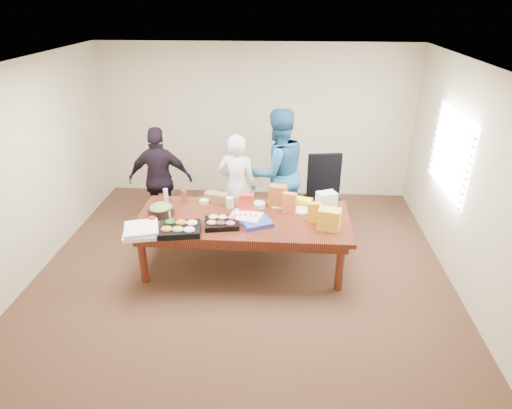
# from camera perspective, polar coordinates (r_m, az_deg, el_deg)

# --- Properties ---
(floor) EXTENTS (5.50, 5.00, 0.02)m
(floor) POSITION_cam_1_polar(r_m,az_deg,el_deg) (6.09, -1.63, -8.08)
(floor) COLOR #47301E
(floor) RESTS_ON ground
(ceiling) EXTENTS (5.50, 5.00, 0.02)m
(ceiling) POSITION_cam_1_polar(r_m,az_deg,el_deg) (5.09, -2.04, 18.17)
(ceiling) COLOR white
(ceiling) RESTS_ON wall_back
(wall_back) EXTENTS (5.50, 0.04, 2.70)m
(wall_back) POSITION_cam_1_polar(r_m,az_deg,el_deg) (7.81, -0.02, 10.78)
(wall_back) COLOR beige
(wall_back) RESTS_ON floor
(wall_front) EXTENTS (5.50, 0.04, 2.70)m
(wall_front) POSITION_cam_1_polar(r_m,az_deg,el_deg) (3.29, -6.11, -12.78)
(wall_front) COLOR beige
(wall_front) RESTS_ON floor
(wall_left) EXTENTS (0.04, 5.00, 2.70)m
(wall_left) POSITION_cam_1_polar(r_m,az_deg,el_deg) (6.33, -27.50, 4.06)
(wall_left) COLOR beige
(wall_left) RESTS_ON floor
(wall_right) EXTENTS (0.04, 5.00, 2.70)m
(wall_right) POSITION_cam_1_polar(r_m,az_deg,el_deg) (5.87, 26.04, 2.78)
(wall_right) COLOR beige
(wall_right) RESTS_ON floor
(window_panel) EXTENTS (0.03, 1.40, 1.10)m
(window_panel) POSITION_cam_1_polar(r_m,az_deg,el_deg) (6.33, 24.23, 6.19)
(window_panel) COLOR white
(window_panel) RESTS_ON wall_right
(window_blinds) EXTENTS (0.04, 1.36, 1.00)m
(window_blinds) POSITION_cam_1_polar(r_m,az_deg,el_deg) (6.32, 23.89, 6.22)
(window_blinds) COLOR beige
(window_blinds) RESTS_ON wall_right
(conference_table) EXTENTS (2.80, 1.20, 0.75)m
(conference_table) POSITION_cam_1_polar(r_m,az_deg,el_deg) (5.88, -1.68, -4.97)
(conference_table) COLOR #4C1C0F
(conference_table) RESTS_ON floor
(office_chair) EXTENTS (0.70, 0.70, 1.20)m
(office_chair) POSITION_cam_1_polar(r_m,az_deg,el_deg) (6.58, 8.90, 0.48)
(office_chair) COLOR black
(office_chair) RESTS_ON floor
(person_center) EXTENTS (0.64, 0.46, 1.62)m
(person_center) POSITION_cam_1_polar(r_m,az_deg,el_deg) (6.47, -2.47, 2.37)
(person_center) COLOR silver
(person_center) RESTS_ON floor
(person_right) EXTENTS (1.18, 1.09, 1.95)m
(person_right) POSITION_cam_1_polar(r_m,az_deg,el_deg) (6.55, 2.82, 4.22)
(person_right) COLOR #1F537E
(person_right) RESTS_ON floor
(person_left) EXTENTS (1.00, 0.47, 1.65)m
(person_left) POSITION_cam_1_polar(r_m,az_deg,el_deg) (6.83, -12.44, 3.22)
(person_left) COLOR black
(person_left) RESTS_ON floor
(veggie_tray) EXTENTS (0.56, 0.47, 0.08)m
(veggie_tray) POSITION_cam_1_polar(r_m,az_deg,el_deg) (5.42, -9.99, -3.25)
(veggie_tray) COLOR black
(veggie_tray) RESTS_ON conference_table
(fruit_tray) EXTENTS (0.48, 0.41, 0.07)m
(fruit_tray) POSITION_cam_1_polar(r_m,az_deg,el_deg) (5.51, -4.52, -2.46)
(fruit_tray) COLOR black
(fruit_tray) RESTS_ON conference_table
(sheet_cake) EXTENTS (0.46, 0.39, 0.07)m
(sheet_cake) POSITION_cam_1_polar(r_m,az_deg,el_deg) (5.62, -1.36, -1.75)
(sheet_cake) COLOR white
(sheet_cake) RESTS_ON conference_table
(salad_bowl) EXTENTS (0.41, 0.41, 0.11)m
(salad_bowl) POSITION_cam_1_polar(r_m,az_deg,el_deg) (5.89, -12.36, -0.77)
(salad_bowl) COLOR black
(salad_bowl) RESTS_ON conference_table
(chip_bag_blue) EXTENTS (0.44, 0.40, 0.05)m
(chip_bag_blue) POSITION_cam_1_polar(r_m,az_deg,el_deg) (5.51, 0.11, -2.45)
(chip_bag_blue) COLOR #29389F
(chip_bag_blue) RESTS_ON conference_table
(chip_bag_red) EXTENTS (0.21, 0.10, 0.29)m
(chip_bag_red) POSITION_cam_1_polar(r_m,az_deg,el_deg) (5.73, -1.26, 0.03)
(chip_bag_red) COLOR red
(chip_bag_red) RESTS_ON conference_table
(chip_bag_yellow) EXTENTS (0.19, 0.09, 0.27)m
(chip_bag_yellow) POSITION_cam_1_polar(r_m,az_deg,el_deg) (5.58, 7.72, -1.08)
(chip_bag_yellow) COLOR gold
(chip_bag_yellow) RESTS_ON conference_table
(chip_bag_orange) EXTENTS (0.20, 0.12, 0.29)m
(chip_bag_orange) POSITION_cam_1_polar(r_m,az_deg,el_deg) (5.78, 4.41, 0.20)
(chip_bag_orange) COLOR #D46C34
(chip_bag_orange) RESTS_ON conference_table
(mayo_jar) EXTENTS (0.11, 0.11, 0.15)m
(mayo_jar) POSITION_cam_1_polar(r_m,az_deg,el_deg) (5.95, -3.45, 0.27)
(mayo_jar) COLOR white
(mayo_jar) RESTS_ON conference_table
(mustard_bottle) EXTENTS (0.07, 0.07, 0.15)m
(mustard_bottle) POSITION_cam_1_polar(r_m,az_deg,el_deg) (6.00, 2.16, 0.56)
(mustard_bottle) COLOR yellow
(mustard_bottle) RESTS_ON conference_table
(dressing_bottle) EXTENTS (0.07, 0.07, 0.19)m
(dressing_bottle) POSITION_cam_1_polar(r_m,az_deg,el_deg) (6.15, -9.47, 1.06)
(dressing_bottle) COLOR brown
(dressing_bottle) RESTS_ON conference_table
(ranch_bottle) EXTENTS (0.08, 0.08, 0.19)m
(ranch_bottle) POSITION_cam_1_polar(r_m,az_deg,el_deg) (6.24, -11.78, 1.21)
(ranch_bottle) COLOR silver
(ranch_bottle) RESTS_ON conference_table
(banana_bunch) EXTENTS (0.27, 0.20, 0.08)m
(banana_bunch) POSITION_cam_1_polar(r_m,az_deg,el_deg) (6.09, 6.22, 0.42)
(banana_bunch) COLOR #F7FF0D
(banana_bunch) RESTS_ON conference_table
(bread_loaf) EXTENTS (0.36, 0.24, 0.13)m
(bread_loaf) POSITION_cam_1_polar(r_m,az_deg,el_deg) (6.13, -5.18, 0.95)
(bread_loaf) COLOR brown
(bread_loaf) RESTS_ON conference_table
(kraft_bag) EXTENTS (0.26, 0.18, 0.30)m
(kraft_bag) POSITION_cam_1_polar(r_m,az_deg,el_deg) (5.95, 2.88, 1.14)
(kraft_bag) COLOR #9A5E23
(kraft_bag) RESTS_ON conference_table
(red_cup) EXTENTS (0.08, 0.08, 0.11)m
(red_cup) POSITION_cam_1_polar(r_m,az_deg,el_deg) (5.65, -13.46, -2.13)
(red_cup) COLOR #AD001E
(red_cup) RESTS_ON conference_table
(clear_cup_a) EXTENTS (0.09, 0.09, 0.10)m
(clear_cup_a) POSITION_cam_1_polar(r_m,az_deg,el_deg) (5.80, -11.47, -1.23)
(clear_cup_a) COLOR white
(clear_cup_a) RESTS_ON conference_table
(clear_cup_b) EXTENTS (0.09, 0.09, 0.11)m
(clear_cup_b) POSITION_cam_1_polar(r_m,az_deg,el_deg) (5.96, -12.92, -0.57)
(clear_cup_b) COLOR white
(clear_cup_b) RESTS_ON conference_table
(pizza_box_lower) EXTENTS (0.48, 0.48, 0.05)m
(pizza_box_lower) POSITION_cam_1_polar(r_m,az_deg,el_deg) (5.49, -14.97, -3.59)
(pizza_box_lower) COLOR silver
(pizza_box_lower) RESTS_ON conference_table
(pizza_box_upper) EXTENTS (0.50, 0.50, 0.05)m
(pizza_box_upper) POSITION_cam_1_polar(r_m,az_deg,el_deg) (5.48, -14.85, -3.09)
(pizza_box_upper) COLOR white
(pizza_box_upper) RESTS_ON pizza_box_lower
(plate_a) EXTENTS (0.25, 0.25, 0.01)m
(plate_a) POSITION_cam_1_polar(r_m,az_deg,el_deg) (5.91, 5.89, -0.73)
(plate_a) COLOR white
(plate_a) RESTS_ON conference_table
(plate_b) EXTENTS (0.23, 0.23, 0.01)m
(plate_b) POSITION_cam_1_polar(r_m,az_deg,el_deg) (6.03, 2.91, -0.04)
(plate_b) COLOR white
(plate_b) RESTS_ON conference_table
(dip_bowl_a) EXTENTS (0.19, 0.19, 0.07)m
(dip_bowl_a) POSITION_cam_1_polar(r_m,az_deg,el_deg) (5.97, 0.40, -0.04)
(dip_bowl_a) COLOR white
(dip_bowl_a) RESTS_ON conference_table
(dip_bowl_b) EXTENTS (0.14, 0.14, 0.05)m
(dip_bowl_b) POSITION_cam_1_polar(r_m,az_deg,el_deg) (6.11, -6.82, 0.37)
(dip_bowl_b) COLOR beige
(dip_bowl_b) RESTS_ON conference_table
(grocery_bag_white) EXTENTS (0.30, 0.26, 0.27)m
(grocery_bag_white) POSITION_cam_1_polar(r_m,az_deg,el_deg) (5.90, 9.24, 0.39)
(grocery_bag_white) COLOR white
(grocery_bag_white) RESTS_ON conference_table
(grocery_bag_yellow) EXTENTS (0.31, 0.25, 0.27)m
(grocery_bag_yellow) POSITION_cam_1_polar(r_m,az_deg,el_deg) (5.45, 9.61, -1.91)
(grocery_bag_yellow) COLOR yellow
(grocery_bag_yellow) RESTS_ON conference_table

